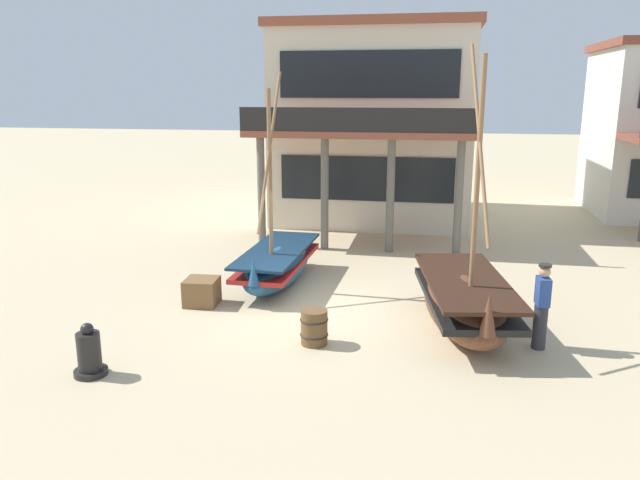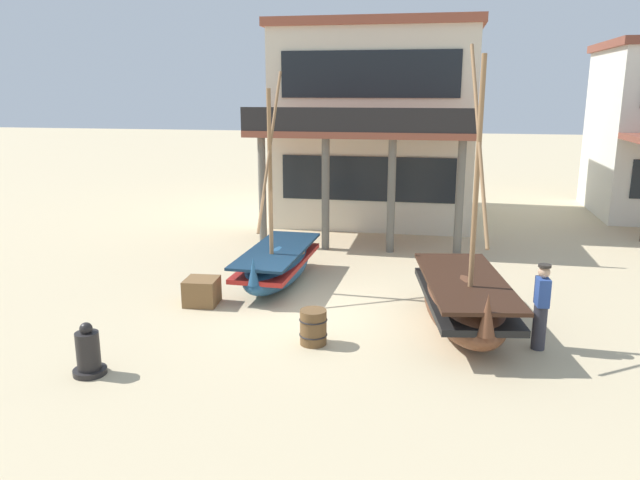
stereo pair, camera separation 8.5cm
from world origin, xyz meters
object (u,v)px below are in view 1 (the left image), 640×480
object	(u,v)px
fishing_boat_near_left	(277,264)
wooden_barrel	(314,327)
harbor_building_main	(377,123)
fishing_boat_centre_large	(464,301)
fisherman_by_hull	(542,307)
capstan_winch	(89,354)
cargo_crate	(202,292)

from	to	relation	value
fishing_boat_near_left	wooden_barrel	world-z (taller)	fishing_boat_near_left
fishing_boat_near_left	harbor_building_main	world-z (taller)	harbor_building_main
fishing_boat_near_left	fishing_boat_centre_large	world-z (taller)	fishing_boat_centre_large
fisherman_by_hull	capstan_winch	world-z (taller)	fisherman_by_hull
fisherman_by_hull	capstan_winch	size ratio (longest dim) A/B	1.76
fishing_boat_near_left	capstan_winch	size ratio (longest dim) A/B	5.52
fisherman_by_hull	cargo_crate	bearing A→B (deg)	170.82
harbor_building_main	fisherman_by_hull	bearing A→B (deg)	-70.67
fishing_boat_centre_large	cargo_crate	size ratio (longest dim) A/B	7.78
wooden_barrel	harbor_building_main	distance (m)	13.51
cargo_crate	wooden_barrel	bearing A→B (deg)	-30.51
fishing_boat_near_left	capstan_winch	distance (m)	5.95
harbor_building_main	cargo_crate	bearing A→B (deg)	-104.28
wooden_barrel	harbor_building_main	world-z (taller)	harbor_building_main
fishing_boat_near_left	fishing_boat_centre_large	size ratio (longest dim) A/B	0.92
fisherman_by_hull	wooden_barrel	world-z (taller)	fisherman_by_hull
fishing_boat_centre_large	fishing_boat_near_left	bearing A→B (deg)	153.35
fisherman_by_hull	capstan_winch	bearing A→B (deg)	-161.55
wooden_barrel	harbor_building_main	bearing A→B (deg)	90.47
fishing_boat_near_left	fisherman_by_hull	size ratio (longest dim) A/B	3.14
capstan_winch	harbor_building_main	bearing A→B (deg)	77.09
fishing_boat_near_left	wooden_barrel	xyz separation A→B (m)	(1.67, -3.60, -0.18)
fisherman_by_hull	wooden_barrel	size ratio (longest dim) A/B	2.41
capstan_winch	cargo_crate	size ratio (longest dim) A/B	1.30
fishing_boat_centre_large	wooden_barrel	world-z (taller)	fishing_boat_centre_large
fisherman_by_hull	fishing_boat_near_left	bearing A→B (deg)	153.21
fishing_boat_centre_large	wooden_barrel	distance (m)	3.19
capstan_winch	fishing_boat_near_left	bearing A→B (deg)	71.26
fisherman_by_hull	harbor_building_main	size ratio (longest dim) A/B	0.17
capstan_winch	wooden_barrel	size ratio (longest dim) A/B	1.37
fishing_boat_centre_large	capstan_winch	bearing A→B (deg)	-152.72
capstan_winch	harbor_building_main	xyz separation A→B (m)	(3.47, 15.15, 3.22)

